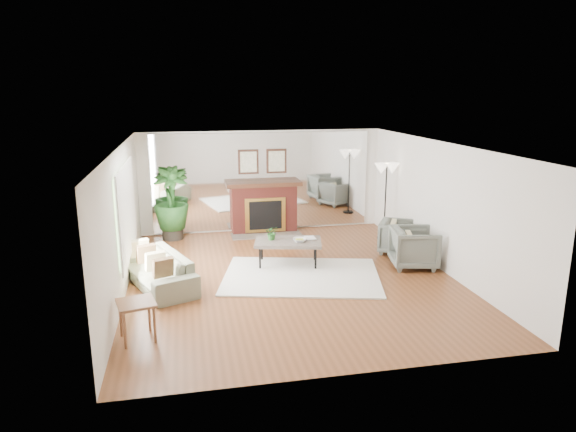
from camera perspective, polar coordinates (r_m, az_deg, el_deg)
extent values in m
plane|color=brown|center=(9.82, 0.35, -6.82)|extent=(7.00, 7.00, 0.00)
cube|color=silver|center=(9.32, -17.93, -0.59)|extent=(0.02, 7.00, 2.50)
cube|color=silver|center=(10.47, 16.59, 1.04)|extent=(0.02, 7.00, 2.50)
cube|color=silver|center=(12.82, -2.86, 3.89)|extent=(6.00, 0.02, 2.50)
cube|color=silver|center=(12.80, -2.85, 3.87)|extent=(5.40, 0.04, 2.40)
cube|color=#B2E09E|center=(9.68, -17.56, 0.57)|extent=(0.04, 2.40, 1.50)
cube|color=maroon|center=(12.74, -2.68, 0.85)|extent=(1.60, 0.40, 1.20)
cube|color=gold|center=(12.57, -2.53, 0.10)|extent=(1.00, 0.04, 0.85)
cube|color=black|center=(12.55, -2.51, 0.08)|extent=(0.80, 0.04, 0.70)
cube|color=#685C52|center=(12.55, -2.41, -2.11)|extent=(1.70, 0.55, 0.03)
cube|color=#462716|center=(12.60, -2.70, 3.58)|extent=(1.85, 0.46, 0.10)
cube|color=#331D13|center=(12.63, -4.43, 6.01)|extent=(0.50, 0.04, 0.60)
cube|color=#331D13|center=(12.74, -1.28, 6.12)|extent=(0.50, 0.04, 0.60)
cube|color=silver|center=(9.84, 1.50, -6.69)|extent=(3.34, 2.74, 0.03)
cube|color=#685C52|center=(10.31, 0.01, -2.91)|extent=(1.45, 1.04, 0.07)
cylinder|color=black|center=(10.15, -3.13, -4.76)|extent=(0.04, 0.04, 0.46)
cylinder|color=black|center=(10.13, 3.09, -4.80)|extent=(0.04, 0.04, 0.46)
cylinder|color=black|center=(10.67, -2.92, -3.82)|extent=(0.04, 0.04, 0.46)
cylinder|color=black|center=(10.65, 2.99, -3.85)|extent=(0.04, 0.04, 0.46)
imported|color=gray|center=(9.63, -14.25, -5.82)|extent=(1.49, 2.19, 0.59)
imported|color=slate|center=(11.40, 12.17, -2.27)|extent=(1.07, 1.06, 0.72)
imported|color=slate|center=(10.57, 13.83, -3.42)|extent=(1.03, 1.01, 0.80)
cube|color=brown|center=(7.61, -16.54, -9.27)|extent=(0.61, 0.61, 0.04)
cylinder|color=brown|center=(7.52, -17.69, -12.02)|extent=(0.04, 0.04, 0.55)
cylinder|color=brown|center=(7.57, -14.60, -11.62)|extent=(0.04, 0.04, 0.55)
cylinder|color=brown|center=(7.88, -18.11, -10.80)|extent=(0.04, 0.04, 0.55)
cylinder|color=brown|center=(7.93, -15.17, -10.43)|extent=(0.04, 0.04, 0.55)
cylinder|color=black|center=(12.53, -12.69, -1.70)|extent=(0.49, 0.49, 0.35)
imported|color=#2D6224|center=(12.35, -12.89, 1.87)|extent=(0.85, 0.85, 1.46)
cylinder|color=black|center=(12.48, 10.57, -2.40)|extent=(0.31, 0.31, 0.04)
cylinder|color=black|center=(12.27, 10.75, 1.42)|extent=(0.03, 0.03, 1.75)
cone|color=white|center=(12.07, 10.34, 5.20)|extent=(0.33, 0.33, 0.24)
cone|color=white|center=(12.17, 11.50, 5.22)|extent=(0.33, 0.33, 0.24)
imported|color=#2D6224|center=(10.31, -1.79, -1.88)|extent=(0.29, 0.26, 0.29)
imported|color=brown|center=(10.21, 1.29, -2.70)|extent=(0.32, 0.32, 0.07)
imported|color=brown|center=(10.41, 1.95, -2.50)|extent=(0.20, 0.28, 0.02)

